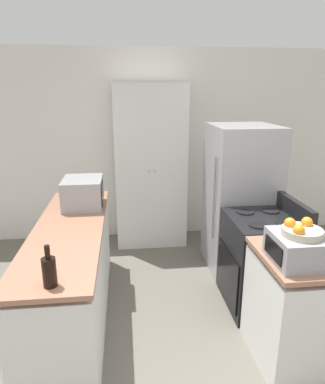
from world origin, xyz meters
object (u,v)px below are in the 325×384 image
Objects in this scene: stove at (261,261)px; refrigerator at (240,199)px; microwave at (83,193)px; wine_bottle at (49,271)px; toaster_oven at (297,249)px; fruit_bowl at (301,230)px; pantry_cabinet at (150,167)px.

stove is 0.63× the size of refrigerator.
stove is at bearing -17.48° from microwave.
wine_bottle is at bearing -151.49° from stove.
fruit_bowl is (0.01, -0.01, 0.14)m from toaster_oven.
stove is 2.08m from wine_bottle.
refrigerator reaches higher than fruit_bowl.
pantry_cabinet is 1.29m from refrigerator.
fruit_bowl is at bearing -40.82° from microwave.
microwave reaches higher than toaster_oven.
pantry_cabinet is 2.01× the size of stove.
microwave is at bearing 139.18° from fruit_bowl.
pantry_cabinet is at bearing 72.32° from wine_bottle.
stove is at bearing 28.51° from wine_bottle.
microwave is at bearing 88.30° from wine_bottle.
fruit_bowl reaches higher than toaster_oven.
fruit_bowl is (1.60, -1.38, 0.10)m from microwave.
refrigerator is 1.64m from toaster_oven.
wine_bottle is at bearing -91.70° from microwave.
fruit_bowl is (-0.11, -0.84, 0.69)m from stove.
stove is 0.88m from refrigerator.
pantry_cabinet is at bearing 140.30° from refrigerator.
toaster_oven is at bearing -98.32° from stove.
pantry_cabinet is at bearing 54.03° from microwave.
refrigerator is 1.78m from microwave.
toaster_oven is (0.82, -2.44, -0.06)m from pantry_cabinet.
refrigerator reaches higher than stove.
microwave is 2.12m from fruit_bowl.
fruit_bowl is (1.65, 0.11, 0.14)m from wine_bottle.
toaster_oven is at bearing 143.91° from fruit_bowl.
wine_bottle is 1.65m from fruit_bowl.
stove is 3.94× the size of fruit_bowl.
pantry_cabinet is at bearing 120.52° from stove.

